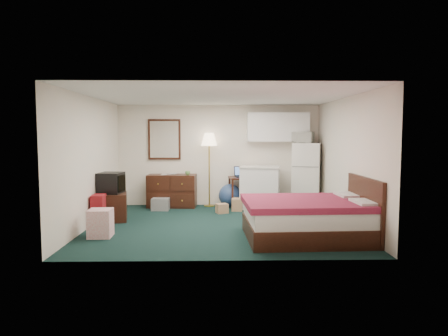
{
  "coord_description": "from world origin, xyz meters",
  "views": [
    {
      "loc": [
        -0.08,
        -7.73,
        1.77
      ],
      "look_at": [
        0.09,
        0.49,
        1.08
      ],
      "focal_mm": 32.0,
      "sensor_mm": 36.0,
      "label": 1
    }
  ],
  "objects_px": {
    "kitchen_counter": "(260,188)",
    "desk": "(242,192)",
    "tv_stand": "(113,207)",
    "suitcase": "(99,210)",
    "dresser": "(172,191)",
    "bed": "(307,219)",
    "floor_lamp": "(209,170)",
    "fridge": "(306,175)"
  },
  "relations": [
    {
      "from": "kitchen_counter",
      "to": "suitcase",
      "type": "height_order",
      "value": "kitchen_counter"
    },
    {
      "from": "dresser",
      "to": "bed",
      "type": "relative_size",
      "value": 0.57
    },
    {
      "from": "suitcase",
      "to": "desk",
      "type": "bearing_deg",
      "value": 29.77
    },
    {
      "from": "kitchen_counter",
      "to": "tv_stand",
      "type": "height_order",
      "value": "kitchen_counter"
    },
    {
      "from": "dresser",
      "to": "fridge",
      "type": "bearing_deg",
      "value": 1.9
    },
    {
      "from": "desk",
      "to": "bed",
      "type": "relative_size",
      "value": 0.36
    },
    {
      "from": "suitcase",
      "to": "floor_lamp",
      "type": "bearing_deg",
      "value": 41.01
    },
    {
      "from": "tv_stand",
      "to": "suitcase",
      "type": "distance_m",
      "value": 0.48
    },
    {
      "from": "fridge",
      "to": "suitcase",
      "type": "relative_size",
      "value": 2.58
    },
    {
      "from": "kitchen_counter",
      "to": "desk",
      "type": "bearing_deg",
      "value": 176.8
    },
    {
      "from": "bed",
      "to": "tv_stand",
      "type": "distance_m",
      "value": 3.98
    },
    {
      "from": "bed",
      "to": "desk",
      "type": "bearing_deg",
      "value": 105.29
    },
    {
      "from": "dresser",
      "to": "suitcase",
      "type": "bearing_deg",
      "value": -117.32
    },
    {
      "from": "bed",
      "to": "tv_stand",
      "type": "xyz_separation_m",
      "value": [
        -3.69,
        1.5,
        -0.05
      ]
    },
    {
      "from": "tv_stand",
      "to": "kitchen_counter",
      "type": "bearing_deg",
      "value": 11.11
    },
    {
      "from": "tv_stand",
      "to": "suitcase",
      "type": "height_order",
      "value": "suitcase"
    },
    {
      "from": "floor_lamp",
      "to": "desk",
      "type": "distance_m",
      "value": 0.97
    },
    {
      "from": "kitchen_counter",
      "to": "dresser",
      "type": "bearing_deg",
      "value": -173.75
    },
    {
      "from": "bed",
      "to": "fridge",
      "type": "bearing_deg",
      "value": 75.37
    },
    {
      "from": "kitchen_counter",
      "to": "bed",
      "type": "relative_size",
      "value": 0.48
    },
    {
      "from": "dresser",
      "to": "tv_stand",
      "type": "bearing_deg",
      "value": -120.62
    },
    {
      "from": "fridge",
      "to": "tv_stand",
      "type": "distance_m",
      "value": 4.6
    },
    {
      "from": "fridge",
      "to": "tv_stand",
      "type": "height_order",
      "value": "fridge"
    },
    {
      "from": "desk",
      "to": "suitcase",
      "type": "distance_m",
      "value": 3.48
    },
    {
      "from": "dresser",
      "to": "desk",
      "type": "bearing_deg",
      "value": 0.15
    },
    {
      "from": "dresser",
      "to": "bed",
      "type": "xyz_separation_m",
      "value": [
        2.63,
        -3.05,
        -0.07
      ]
    },
    {
      "from": "desk",
      "to": "tv_stand",
      "type": "bearing_deg",
      "value": -158.37
    },
    {
      "from": "floor_lamp",
      "to": "kitchen_counter",
      "type": "height_order",
      "value": "floor_lamp"
    },
    {
      "from": "desk",
      "to": "kitchen_counter",
      "type": "bearing_deg",
      "value": -21.51
    },
    {
      "from": "floor_lamp",
      "to": "tv_stand",
      "type": "height_order",
      "value": "floor_lamp"
    },
    {
      "from": "kitchen_counter",
      "to": "suitcase",
      "type": "xyz_separation_m",
      "value": [
        -3.34,
        -1.79,
        -0.19
      ]
    },
    {
      "from": "desk",
      "to": "bed",
      "type": "height_order",
      "value": "desk"
    },
    {
      "from": "dresser",
      "to": "kitchen_counter",
      "type": "distance_m",
      "value": 2.15
    },
    {
      "from": "floor_lamp",
      "to": "kitchen_counter",
      "type": "xyz_separation_m",
      "value": [
        1.23,
        -0.29,
        -0.41
      ]
    },
    {
      "from": "tv_stand",
      "to": "fridge",
      "type": "bearing_deg",
      "value": 7.07
    },
    {
      "from": "dresser",
      "to": "suitcase",
      "type": "relative_size",
      "value": 1.92
    },
    {
      "from": "floor_lamp",
      "to": "suitcase",
      "type": "bearing_deg",
      "value": -135.5
    },
    {
      "from": "dresser",
      "to": "kitchen_counter",
      "type": "bearing_deg",
      "value": -2.35
    },
    {
      "from": "floor_lamp",
      "to": "bed",
      "type": "distance_m",
      "value": 3.61
    },
    {
      "from": "desk",
      "to": "tv_stand",
      "type": "relative_size",
      "value": 1.21
    },
    {
      "from": "kitchen_counter",
      "to": "bed",
      "type": "height_order",
      "value": "kitchen_counter"
    },
    {
      "from": "desk",
      "to": "bed",
      "type": "bearing_deg",
      "value": -78.57
    }
  ]
}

